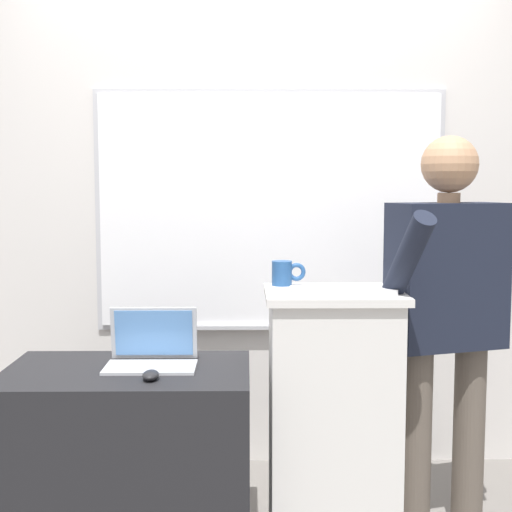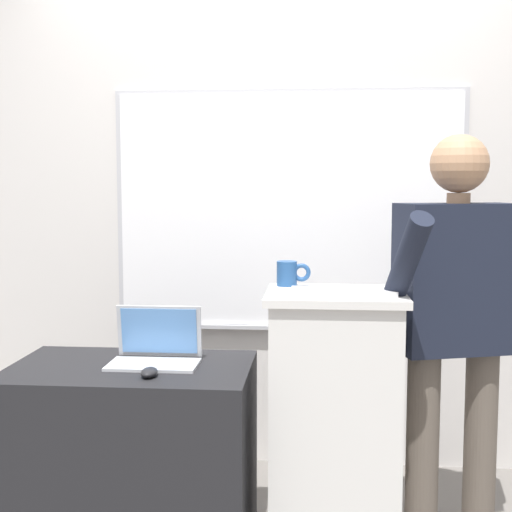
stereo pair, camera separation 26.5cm
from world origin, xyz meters
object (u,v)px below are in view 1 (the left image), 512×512
Objects in this scene: person_presenter at (446,305)px; laptop at (152,348)px; wireless_keyboard at (343,290)px; coffee_mug at (284,273)px; side_desk at (129,462)px; computer_mouse_by_laptop at (151,375)px; lectern_podium at (332,421)px; computer_mouse_by_keyboard at (391,288)px.

laptop is at bearing 167.93° from person_presenter.
coffee_mug is at bearing 136.37° from wireless_keyboard.
computer_mouse_by_laptop is (0.11, -0.15, 0.38)m from side_desk.
person_presenter reaches higher than coffee_mug.
side_desk is at bearing -178.56° from lectern_podium.
laptop is 2.55× the size of coffee_mug.
coffee_mug reaches higher than side_desk.
computer_mouse_by_laptop is at bearing -171.15° from computer_mouse_by_keyboard.
wireless_keyboard is at bearing -173.25° from person_presenter.
coffee_mug is at bearing 32.87° from computer_mouse_by_laptop.
computer_mouse_by_keyboard is (-0.26, -0.17, 0.10)m from person_presenter.
laptop is at bearing 174.95° from computer_mouse_by_keyboard.
computer_mouse_by_keyboard is (0.91, -0.08, 0.25)m from laptop.
computer_mouse_by_laptop is (0.02, -0.22, -0.05)m from laptop.
person_presenter is 1.21m from computer_mouse_by_laptop.
person_presenter reaches higher than laptop.
wireless_keyboard is 2.84× the size of coffee_mug.
wireless_keyboard is (0.03, -0.05, 0.52)m from lectern_podium.
wireless_keyboard is (0.82, -0.03, 0.68)m from side_desk.
wireless_keyboard is at bearing -2.41° from side_desk.
person_presenter is 16.32× the size of computer_mouse_by_keyboard.
wireless_keyboard is 3.87× the size of computer_mouse_by_keyboard.
person_presenter is at bearing 7.10° from side_desk.
computer_mouse_by_keyboard is at bearing -163.13° from person_presenter.
side_desk is 1.21m from computer_mouse_by_keyboard.
side_desk is 2.43× the size of wireless_keyboard.
coffee_mug is at bearing 11.04° from laptop.
wireless_keyboard reaches higher than computer_mouse_by_laptop.
coffee_mug is at bearing 141.36° from lectern_podium.
lectern_podium is 7.58× the size of coffee_mug.
side_desk is at bearing -144.00° from laptop.
laptop is 0.77m from wireless_keyboard.
lectern_podium reaches higher than side_desk.
person_presenter is (0.47, 0.14, 0.43)m from lectern_podium.
person_presenter is 11.97× the size of coffee_mug.
computer_mouse_by_keyboard is at bearing -0.86° from side_desk.
side_desk is 0.43m from computer_mouse_by_laptop.
side_desk is at bearing 177.59° from wireless_keyboard.
coffee_mug is (-0.66, 0.01, 0.13)m from person_presenter.
computer_mouse_by_keyboard is (0.21, -0.03, 0.53)m from lectern_podium.
wireless_keyboard is at bearing -43.63° from coffee_mug.
side_desk is 6.89× the size of coffee_mug.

